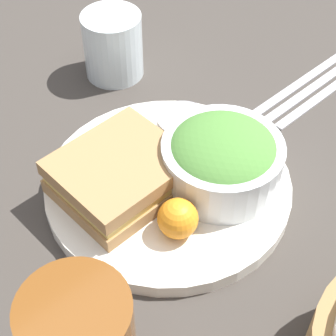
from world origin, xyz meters
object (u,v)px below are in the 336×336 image
object	(u,v)px
dressing_cup	(183,127)
spoon	(322,95)
plate	(168,186)
salad_bowl	(222,158)
fork	(300,83)
knife	(311,89)
sandwich	(120,175)
water_glass	(113,45)

from	to	relation	value
dressing_cup	spoon	world-z (taller)	dressing_cup
plate	salad_bowl	bearing A→B (deg)	141.86
plate	spoon	size ratio (longest dim) A/B	1.51
fork	spoon	world-z (taller)	same
knife	spoon	xyz separation A→B (m)	(-0.00, 0.02, 0.00)
salad_bowl	spoon	bearing A→B (deg)	-172.79
salad_bowl	fork	world-z (taller)	salad_bowl
spoon	plate	bearing A→B (deg)	176.04
plate	fork	distance (m)	0.26
fork	knife	bearing A→B (deg)	-90.00
dressing_cup	knife	xyz separation A→B (m)	(-0.20, 0.03, -0.03)
plate	dressing_cup	world-z (taller)	dressing_cup
knife	sandwich	bearing A→B (deg)	175.13
salad_bowl	spoon	xyz separation A→B (m)	(-0.22, -0.03, -0.05)
dressing_cup	spoon	xyz separation A→B (m)	(-0.20, 0.05, -0.03)
plate	dressing_cup	size ratio (longest dim) A/B	4.52
plate	sandwich	xyz separation A→B (m)	(0.05, -0.02, 0.03)
spoon	fork	bearing A→B (deg)	90.00
salad_bowl	dressing_cup	world-z (taller)	salad_bowl
plate	salad_bowl	world-z (taller)	salad_bowl
plate	sandwich	bearing A→B (deg)	-27.72
salad_bowl	spoon	world-z (taller)	salad_bowl
dressing_cup	fork	size ratio (longest dim) A/B	0.30
sandwich	spoon	bearing A→B (deg)	173.94
sandwich	salad_bowl	world-z (taller)	salad_bowl
dressing_cup	knife	size ratio (longest dim) A/B	0.29
salad_bowl	knife	world-z (taller)	salad_bowl
fork	water_glass	size ratio (longest dim) A/B	2.25
plate	dressing_cup	bearing A→B (deg)	-144.66
spoon	sandwich	bearing A→B (deg)	171.79
salad_bowl	fork	xyz separation A→B (m)	(-0.21, -0.06, -0.05)
salad_bowl	plate	bearing A→B (deg)	-38.14
salad_bowl	spoon	distance (m)	0.22
knife	water_glass	distance (m)	0.27
water_glass	plate	bearing A→B (deg)	67.86
salad_bowl	spoon	size ratio (longest dim) A/B	0.72
sandwich	spoon	xyz separation A→B (m)	(-0.31, 0.03, -0.04)
fork	salad_bowl	bearing A→B (deg)	-165.68
spoon	water_glass	distance (m)	0.28
plate	water_glass	size ratio (longest dim) A/B	3.05
sandwich	water_glass	distance (m)	0.23
salad_bowl	water_glass	xyz separation A→B (m)	(-0.04, -0.25, -0.01)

